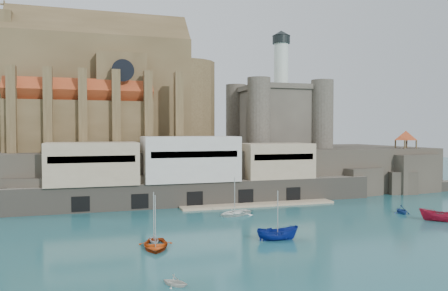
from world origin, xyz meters
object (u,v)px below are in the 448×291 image
castle_keep (277,114)px  pavilion (406,137)px  boat_1 (175,286)px  boat_2 (278,240)px  church (109,94)px  boat_0 (155,248)px

castle_keep → pavilion: size_ratio=4.58×
boat_1 → boat_2: bearing=-7.2°
castle_keep → pavilion: bearing=-30.2°
church → boat_2: church is taller
boat_2 → boat_1: bearing=135.9°
pavilion → boat_1: size_ratio=2.44×
pavilion → boat_0: size_ratio=1.03×
boat_1 → boat_2: 20.06m
castle_keep → boat_2: bearing=-114.0°
church → boat_0: size_ratio=7.57×
boat_0 → church: bearing=102.4°
boat_0 → boat_1: 13.29m
boat_1 → pavilion: bearing=-9.6°
boat_2 → boat_0: bearing=94.4°
pavilion → boat_0: 71.91m
church → boat_1: size_ratio=17.92×
castle_keep → pavilion: 30.50m
church → boat_1: bearing=-87.2°
church → pavilion: size_ratio=7.34×
boat_1 → church: bearing=47.4°
boat_1 → boat_2: size_ratio=0.47×
boat_1 → castle_keep: bearing=13.1°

